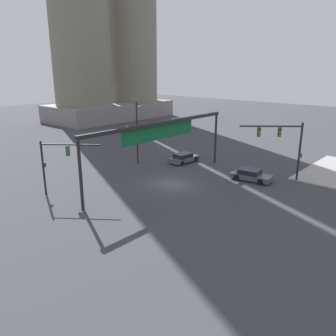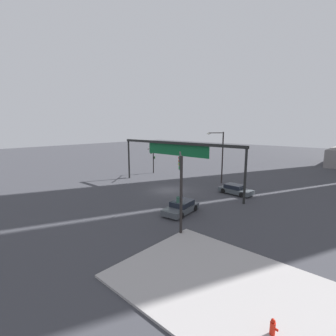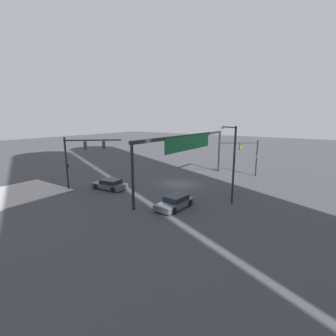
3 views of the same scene
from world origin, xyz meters
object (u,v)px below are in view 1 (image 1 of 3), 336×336
traffic_signal_opposite_side (285,141)px  sedan_car_approaching (251,175)px  sedan_car_waiting_far (184,158)px  traffic_signal_near_corner (55,158)px  streetlamp_curved_arm (137,129)px

traffic_signal_opposite_side → sedan_car_approaching: 5.00m
sedan_car_approaching → sedan_car_waiting_far: bearing=168.3°
traffic_signal_near_corner → sedan_car_waiting_far: bearing=46.7°
traffic_signal_near_corner → streetlamp_curved_arm: streetlamp_curved_arm is taller
traffic_signal_opposite_side → sedan_car_waiting_far: traffic_signal_opposite_side is taller
streetlamp_curved_arm → sedan_car_waiting_far: 7.08m
streetlamp_curved_arm → sedan_car_approaching: (3.67, -13.76, -3.96)m
traffic_signal_near_corner → sedan_car_waiting_far: traffic_signal_near_corner is taller
traffic_signal_opposite_side → sedan_car_approaching: (-1.97, 2.55, -3.82)m
streetlamp_curved_arm → sedan_car_approaching: size_ratio=1.74×
streetlamp_curved_arm → sedan_car_approaching: bearing=50.3°
sedan_car_approaching → streetlamp_curved_arm: bearing=-172.1°
sedan_car_approaching → sedan_car_waiting_far: same height
traffic_signal_opposite_side → sedan_car_waiting_far: (-1.16, 12.52, -3.83)m
traffic_signal_near_corner → streetlamp_curved_arm: bearing=61.9°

